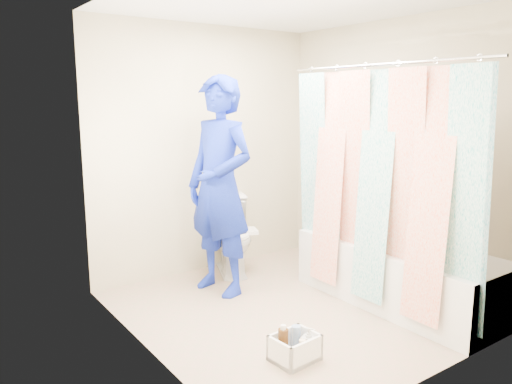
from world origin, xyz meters
TOP-DOWN VIEW (x-y plane):
  - floor at (0.00, 0.00)m, footprint 2.60×2.60m
  - ceiling at (0.00, 0.00)m, footprint 2.40×2.60m
  - wall_back at (0.00, 1.30)m, footprint 2.40×0.02m
  - wall_front at (0.00, -1.30)m, footprint 2.40×0.02m
  - wall_left at (-1.20, 0.00)m, footprint 0.02×2.60m
  - wall_right at (1.20, 0.00)m, footprint 0.02×2.60m
  - bathtub at (0.85, -0.43)m, footprint 0.70×1.75m
  - curtain_rod at (0.52, -0.43)m, footprint 0.02×1.90m
  - shower_curtain at (0.52, -0.43)m, footprint 0.06×1.75m
  - toilet at (0.14, 1.06)m, footprint 0.66×0.83m
  - tank_lid at (0.09, 0.95)m, footprint 0.50×0.36m
  - tank_internals at (0.18, 1.26)m, footprint 0.17×0.10m
  - plumber at (-0.22, 0.68)m, footprint 0.61×0.79m
  - cleaning_caddy at (-0.46, -0.65)m, footprint 0.31×0.26m

SIDE VIEW (x-z plane):
  - floor at x=0.00m, z-range 0.00..0.00m
  - cleaning_caddy at x=-0.46m, z-range -0.03..0.19m
  - bathtub at x=0.85m, z-range 0.02..0.52m
  - toilet at x=0.14m, z-range 0.00..0.74m
  - tank_lid at x=0.09m, z-range 0.42..0.45m
  - tank_internals at x=0.18m, z-range 0.61..0.85m
  - plumber at x=-0.22m, z-range 0.00..1.90m
  - shower_curtain at x=0.52m, z-range 0.12..1.92m
  - wall_back at x=0.00m, z-range 0.00..2.40m
  - wall_front at x=0.00m, z-range 0.00..2.40m
  - wall_left at x=-1.20m, z-range 0.00..2.40m
  - wall_right at x=1.20m, z-range 0.00..2.40m
  - curtain_rod at x=0.52m, z-range 1.94..1.96m
  - ceiling at x=0.00m, z-range 2.39..2.41m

